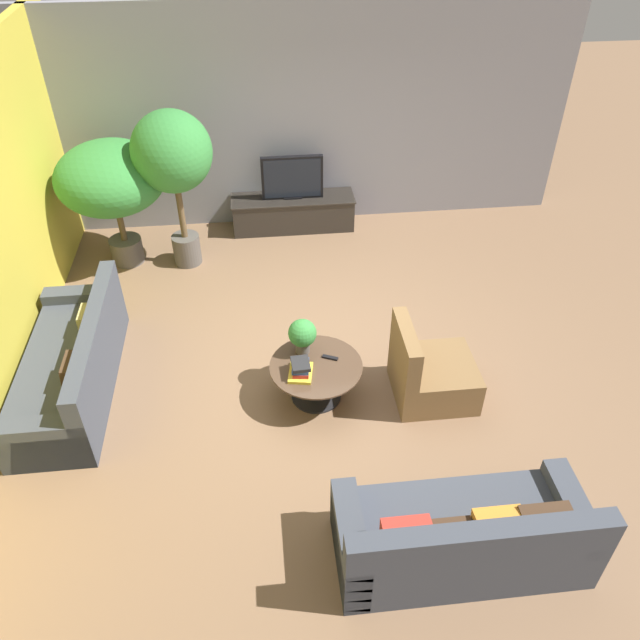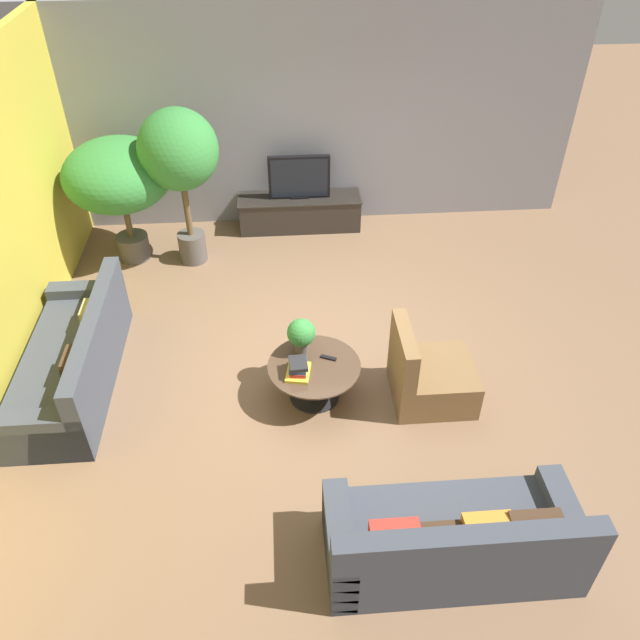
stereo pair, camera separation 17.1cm
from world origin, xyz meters
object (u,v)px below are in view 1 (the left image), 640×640
media_console (293,212)px  coffee_table (316,375)px  armchair_wicker (429,374)px  potted_palm_tall (111,181)px  potted_palm_corner (173,158)px  couch_by_wall (73,367)px  couch_near_entry (463,537)px  television (292,178)px  potted_plant_tabletop (302,334)px

media_console → coffee_table: size_ratio=1.89×
armchair_wicker → potted_palm_tall: size_ratio=0.52×
potted_palm_tall → potted_palm_corner: bearing=-8.4°
couch_by_wall → potted_palm_corner: potted_palm_corner is taller
couch_by_wall → couch_near_entry: bearing=55.5°
television → armchair_wicker: (1.11, -3.54, -0.51)m
media_console → potted_palm_tall: size_ratio=1.06×
media_console → potted_plant_tabletop: potted_plant_tabletop is taller
television → coffee_table: size_ratio=0.92×
potted_palm_tall → potted_plant_tabletop: potted_palm_tall is taller
television → potted_palm_tall: (-2.28, -0.64, 0.39)m
television → coffee_table: bearing=-90.5°
potted_palm_tall → couch_near_entry: bearing=-56.1°
coffee_table → potted_plant_tabletop: size_ratio=2.42×
couch_near_entry → armchair_wicker: size_ratio=2.27×
coffee_table → couch_by_wall: (-2.46, 0.41, -0.02)m
media_console → couch_near_entry: bearing=-80.4°
armchair_wicker → potted_palm_tall: bearing=49.5°
coffee_table → potted_palm_corner: bearing=118.2°
media_console → couch_near_entry: (0.91, -5.39, 0.04)m
media_console → armchair_wicker: 3.71m
couch_near_entry → potted_palm_tall: (-3.19, 4.74, 0.88)m
couch_near_entry → potted_palm_corner: 5.34m
potted_palm_tall → potted_palm_corner: (0.80, -0.12, 0.31)m
armchair_wicker → potted_palm_corner: bearing=43.0°
media_console → potted_palm_corner: potted_palm_corner is taller
potted_palm_corner → potted_plant_tabletop: (1.33, -2.47, -0.84)m
potted_palm_corner → couch_by_wall: bearing=-113.9°
television → couch_near_entry: bearing=-80.4°
media_console → television: (0.00, -0.00, 0.53)m
couch_by_wall → potted_palm_corner: 2.78m
television → couch_by_wall: 3.97m
television → couch_near_entry: size_ratio=0.44×
potted_palm_corner → potted_plant_tabletop: 2.93m
armchair_wicker → potted_palm_tall: (-3.39, 2.90, 0.90)m
couch_by_wall → potted_palm_corner: (1.01, 2.29, 1.21)m
media_console → potted_palm_tall: 2.54m
television → potted_palm_tall: 2.40m
media_console → armchair_wicker: bearing=-72.6°
couch_by_wall → couch_near_entry: (3.40, -2.33, 0.01)m
coffee_table → television: bearing=89.5°
potted_palm_corner → potted_plant_tabletop: bearing=-61.7°
couch_by_wall → couch_near_entry: 4.12m
television → couch_near_entry: television is taller
media_console → potted_plant_tabletop: size_ratio=4.56×
couch_near_entry → potted_plant_tabletop: 2.42m
media_console → television: 0.53m
media_console → couch_by_wall: size_ratio=0.80×
armchair_wicker → media_console: bearing=17.4°
potted_plant_tabletop → potted_palm_corner: bearing=118.3°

